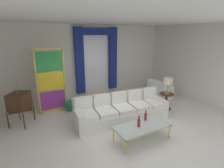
# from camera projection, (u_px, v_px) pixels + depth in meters

# --- Properties ---
(ground_plane) EXTENTS (16.00, 16.00, 0.00)m
(ground_plane) POSITION_uv_depth(u_px,v_px,m) (126.00, 125.00, 5.27)
(ground_plane) COLOR white
(wall_rear) EXTENTS (8.00, 0.12, 3.00)m
(wall_rear) POSITION_uv_depth(u_px,v_px,m) (87.00, 61.00, 7.43)
(wall_rear) COLOR white
(wall_rear) RESTS_ON ground
(wall_right) EXTENTS (0.12, 7.00, 3.00)m
(wall_right) POSITION_uv_depth(u_px,v_px,m) (195.00, 63.00, 7.06)
(wall_right) COLOR white
(wall_right) RESTS_ON ground
(ceiling_slab) EXTENTS (8.00, 7.60, 0.04)m
(ceiling_slab) POSITION_uv_depth(u_px,v_px,m) (113.00, 20.00, 5.10)
(ceiling_slab) COLOR white
(curtained_window) EXTENTS (2.00, 0.17, 2.70)m
(curtained_window) POSITION_uv_depth(u_px,v_px,m) (97.00, 56.00, 7.39)
(curtained_window) COLOR white
(curtained_window) RESTS_ON ground
(couch_white_long) EXTENTS (2.99, 1.21, 0.86)m
(couch_white_long) POSITION_uv_depth(u_px,v_px,m) (121.00, 110.00, 5.55)
(couch_white_long) COLOR white
(couch_white_long) RESTS_ON ground
(coffee_table) EXTENTS (1.43, 0.65, 0.41)m
(coffee_table) POSITION_uv_depth(u_px,v_px,m) (142.00, 127.00, 4.43)
(coffee_table) COLOR silver
(coffee_table) RESTS_ON ground
(bottle_blue_decanter) EXTENTS (0.07, 0.07, 0.30)m
(bottle_blue_decanter) POSITION_uv_depth(u_px,v_px,m) (146.00, 116.00, 4.65)
(bottle_blue_decanter) COLOR maroon
(bottle_blue_decanter) RESTS_ON coffee_table
(bottle_crystal_tall) EXTENTS (0.08, 0.08, 0.30)m
(bottle_crystal_tall) POSITION_uv_depth(u_px,v_px,m) (139.00, 122.00, 4.34)
(bottle_crystal_tall) COLOR maroon
(bottle_crystal_tall) RESTS_ON coffee_table
(vintage_tv) EXTENTS (0.74, 0.77, 1.35)m
(vintage_tv) POSITION_uv_depth(u_px,v_px,m) (19.00, 102.00, 5.11)
(vintage_tv) COLOR #472D19
(vintage_tv) RESTS_ON ground
(armchair_white) EXTENTS (0.97, 0.95, 0.80)m
(armchair_white) POSITION_uv_depth(u_px,v_px,m) (159.00, 92.00, 7.37)
(armchair_white) COLOR white
(armchair_white) RESTS_ON ground
(stained_glass_divider) EXTENTS (0.95, 0.05, 2.20)m
(stained_glass_divider) POSITION_uv_depth(u_px,v_px,m) (51.00, 83.00, 5.89)
(stained_glass_divider) COLOR gold
(stained_glass_divider) RESTS_ON ground
(peacock_figurine) EXTENTS (0.44, 0.60, 0.50)m
(peacock_figurine) POSITION_uv_depth(u_px,v_px,m) (72.00, 106.00, 6.09)
(peacock_figurine) COLOR beige
(peacock_figurine) RESTS_ON ground
(round_side_table) EXTENTS (0.48, 0.48, 0.59)m
(round_side_table) POSITION_uv_depth(u_px,v_px,m) (166.00, 100.00, 6.28)
(round_side_table) COLOR #472D19
(round_side_table) RESTS_ON ground
(table_lamp_brass) EXTENTS (0.32, 0.32, 0.57)m
(table_lamp_brass) POSITION_uv_depth(u_px,v_px,m) (168.00, 82.00, 6.09)
(table_lamp_brass) COLOR #B29338
(table_lamp_brass) RESTS_ON round_side_table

